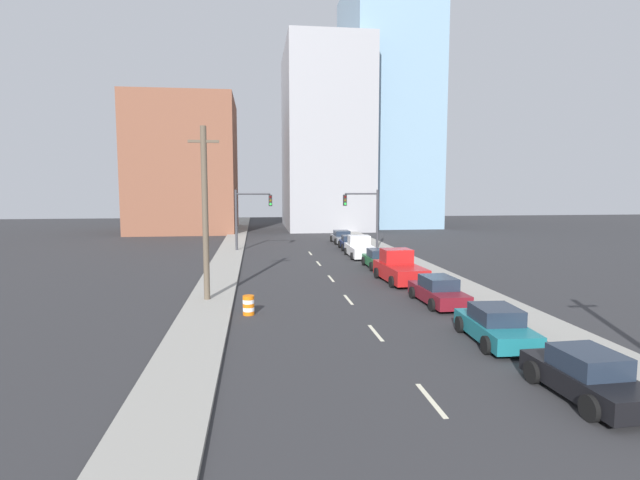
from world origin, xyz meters
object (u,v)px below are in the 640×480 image
sedan_black (587,376)px  sedan_teal (495,326)px  utility_pole_left_mid (205,213)px  sedan_gray (342,237)px  sedan_maroon (438,291)px  traffic_barrel (249,305)px  sedan_navy (351,243)px  sedan_green (379,259)px  pickup_truck_white (360,248)px  traffic_signal_right (368,211)px  traffic_signal_left (247,212)px  pickup_truck_red (399,269)px

sedan_black → sedan_teal: sedan_teal is taller
utility_pole_left_mid → sedan_gray: 30.46m
sedan_teal → sedan_gray: 36.18m
sedan_gray → sedan_maroon: bearing=-90.2°
traffic_barrel → sedan_maroon: (9.96, 1.04, 0.20)m
sedan_maroon → sedan_navy: sedan_maroon is taller
sedan_black → sedan_green: bearing=88.2°
utility_pole_left_mid → sedan_navy: size_ratio=2.18×
sedan_black → pickup_truck_white: pickup_truck_white is taller
utility_pole_left_mid → sedan_teal: size_ratio=2.02×
traffic_signal_right → sedan_gray: traffic_signal_right is taller
traffic_signal_right → sedan_teal: traffic_signal_right is taller
traffic_signal_left → traffic_signal_right: same height
pickup_truck_red → pickup_truck_white: size_ratio=0.97×
sedan_black → sedan_green: (-0.24, 24.10, -0.00)m
sedan_teal → sedan_gray: (-0.01, 36.18, -0.02)m
sedan_gray → pickup_truck_red: bearing=-90.8°
sedan_gray → sedan_green: bearing=-90.8°
utility_pole_left_mid → sedan_black: 19.02m
traffic_signal_left → sedan_black: 37.00m
sedan_black → sedan_navy: 35.84m
sedan_maroon → sedan_navy: size_ratio=1.12×
pickup_truck_white → sedan_gray: size_ratio=1.15×
traffic_signal_right → sedan_green: bearing=-98.2°
sedan_navy → sedan_gray: sedan_navy is taller
traffic_signal_left → traffic_signal_right: (11.86, 0.00, 0.00)m
traffic_signal_right → sedan_black: bearing=-92.2°
traffic_signal_left → sedan_maroon: 25.73m
pickup_truck_white → sedan_teal: bearing=-88.5°
pickup_truck_red → sedan_navy: bearing=87.0°
traffic_signal_right → sedan_gray: (-1.51, 6.26, -3.17)m
traffic_signal_left → utility_pole_left_mid: utility_pole_left_mid is taller
sedan_teal → traffic_signal_right: bearing=90.3°
sedan_navy → sedan_gray: (0.09, 5.77, -0.01)m
sedan_teal → pickup_truck_red: bearing=93.9°
sedan_green → pickup_truck_white: size_ratio=0.83×
traffic_signal_right → utility_pole_left_mid: (-13.61, -21.38, 0.99)m
sedan_maroon → sedan_green: sedan_maroon is taller
sedan_green → sedan_navy: size_ratio=1.06×
traffic_signal_left → utility_pole_left_mid: size_ratio=0.64×
pickup_truck_red → sedan_gray: bearing=86.8°
traffic_signal_right → sedan_navy: 3.58m
traffic_signal_right → sedan_gray: bearing=103.6°
traffic_signal_right → pickup_truck_red: (-1.66, -16.93, -2.96)m
sedan_teal → sedan_maroon: 6.62m
pickup_truck_red → pickup_truck_white: (-0.09, 11.98, -0.10)m
sedan_black → sedan_green: size_ratio=0.94×
pickup_truck_white → sedan_black: bearing=-88.3°
sedan_black → utility_pole_left_mid: bearing=128.8°
sedan_black → sedan_teal: size_ratio=0.93×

